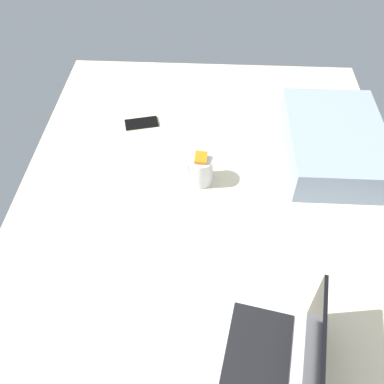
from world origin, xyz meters
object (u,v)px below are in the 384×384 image
(snack_cup, at_px, (200,169))
(cell_phone, at_px, (142,123))
(laptop, at_px, (276,360))
(pillow, at_px, (334,142))

(snack_cup, bearing_deg, cell_phone, -140.69)
(cell_phone, bearing_deg, snack_cup, -155.29)
(laptop, distance_m, snack_cup, 0.70)
(laptop, xyz_separation_m, snack_cup, (-0.67, -0.22, 0.01))
(snack_cup, relative_size, cell_phone, 0.98)
(snack_cup, xyz_separation_m, pillow, (-0.17, 0.51, 0.01))
(cell_phone, distance_m, pillow, 0.79)
(snack_cup, height_order, cell_phone, snack_cup)
(laptop, bearing_deg, snack_cup, -150.72)
(snack_cup, relative_size, pillow, 0.26)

